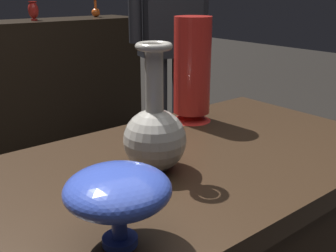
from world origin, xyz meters
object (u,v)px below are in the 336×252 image
vase_left_accent (118,191)px  shelf_vase_far_right (96,11)px  vase_tall_behind (192,71)px  vase_centerpiece (156,134)px  shelf_vase_right (33,10)px  visitor_near_right (170,25)px

vase_left_accent → shelf_vase_far_right: (1.34, 2.42, 0.13)m
vase_tall_behind → vase_left_accent: vase_tall_behind is taller
shelf_vase_far_right → vase_tall_behind: bearing=-111.7°
vase_centerpiece → vase_left_accent: size_ratio=1.69×
shelf_vase_right → shelf_vase_far_right: bearing=5.5°
vase_tall_behind → shelf_vase_far_right: shelf_vase_far_right is taller
vase_tall_behind → vase_left_accent: (-0.54, -0.42, -0.06)m
vase_left_accent → shelf_vase_right: size_ratio=1.34×
shelf_vase_far_right → visitor_near_right: visitor_near_right is taller
vase_left_accent → shelf_vase_right: (0.82, 2.37, 0.16)m
vase_left_accent → vase_centerpiece: bearing=40.8°
vase_centerpiece → vase_tall_behind: (0.32, 0.23, 0.07)m
vase_left_accent → shelf_vase_right: 2.51m
shelf_vase_far_right → vase_centerpiece: bearing=-116.6°
visitor_near_right → shelf_vase_right: bearing=-58.4°
vase_centerpiece → shelf_vase_right: bearing=74.7°
vase_centerpiece → shelf_vase_right: (0.59, 2.18, 0.17)m
vase_left_accent → shelf_vase_far_right: shelf_vase_far_right is taller
vase_tall_behind → shelf_vase_far_right: size_ratio=2.35×
vase_centerpiece → shelf_vase_far_right: 2.49m
vase_left_accent → visitor_near_right: bearing=47.9°
vase_centerpiece → shelf_vase_right: shelf_vase_right is taller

